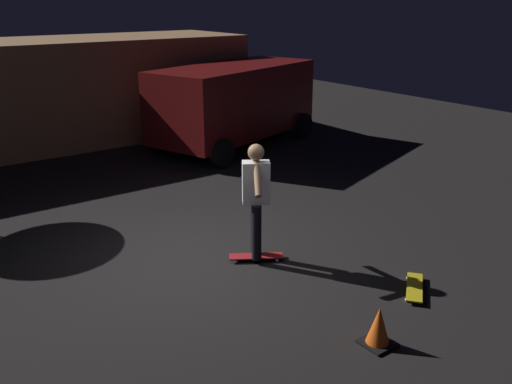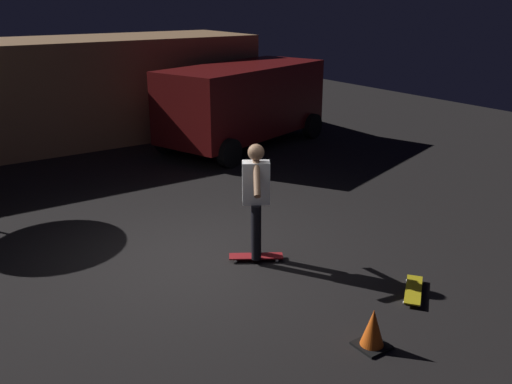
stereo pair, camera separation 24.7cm
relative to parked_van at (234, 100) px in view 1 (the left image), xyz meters
The scene contains 6 objects.
ground_plane 6.85m from the parked_van, 128.42° to the right, with size 28.00×28.00×0.00m, color black.
parked_van is the anchor object (origin of this frame).
skateboard_ridden 6.80m from the parked_van, 121.49° to the right, with size 0.77×0.58×0.07m.
skateboard_spare 8.12m from the parked_van, 107.22° to the right, with size 0.74×0.64×0.07m.
skater 6.71m from the parked_van, 121.49° to the right, with size 0.60×0.88×1.67m.
traffic_cone 9.03m from the parked_van, 114.03° to the right, with size 0.34×0.34×0.46m.
Camera 1 is at (-3.66, -6.39, 3.63)m, focal length 39.30 mm.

